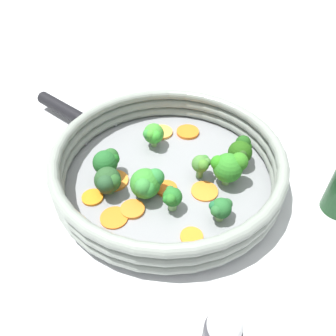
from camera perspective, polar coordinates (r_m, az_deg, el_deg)
The scene contains 24 objects.
ground_plane at distance 0.56m, azimuth 0.00°, elevation -1.97°, with size 4.00×4.00×0.00m, color #B4B5B7.
skillet at distance 0.55m, azimuth 0.00°, elevation -1.56°, with size 0.35×0.35×0.01m, color gray.
skillet_rim_wall at distance 0.53m, azimuth 0.00°, elevation 1.04°, with size 0.37×0.37×0.06m.
skillet_handle at distance 0.70m, azimuth -17.02°, elevation 9.35°, with size 0.03×0.03×0.17m, color black.
skillet_rivet_left at distance 0.66m, azimuth -9.18°, elevation 7.50°, with size 0.01×0.01×0.01m, color gray.
skillet_rivet_right at distance 0.62m, azimuth -14.26°, elevation 4.17°, with size 0.01×0.01×0.01m, color gray.
carrot_slice_0 at distance 0.52m, azimuth -0.25°, elevation -3.61°, with size 0.03×0.03×0.01m, color orange.
carrot_slice_1 at distance 0.54m, azimuth -9.37°, elevation -2.51°, with size 0.05×0.05×0.00m, color orange.
carrot_slice_2 at distance 0.52m, azimuth 6.37°, elevation -4.02°, with size 0.04×0.04×0.00m, color orange.
carrot_slice_3 at distance 0.52m, azimuth -13.00°, elevation -5.00°, with size 0.03×0.03×0.00m, color orange.
carrot_slice_4 at distance 0.63m, azimuth -1.17°, elevation 6.27°, with size 0.04×0.04×0.01m, color #EF983D.
carrot_slice_5 at distance 0.50m, azimuth -6.19°, elevation -7.14°, with size 0.04×0.04×0.01m, color orange.
carrot_slice_6 at distance 0.49m, azimuth -9.37°, elevation -8.54°, with size 0.04×0.04×0.00m, color orange.
carrot_slice_7 at distance 0.63m, azimuth 3.45°, elevation 6.28°, with size 0.04×0.04×0.01m, color orange.
carrot_slice_8 at distance 0.47m, azimuth 4.14°, elevation -11.82°, with size 0.03×0.03×0.00m, color orange.
broccoli_floret_0 at distance 0.53m, azimuth 5.88°, elevation 0.67°, with size 0.03×0.03×0.04m.
broccoli_floret_1 at distance 0.51m, azimuth -10.45°, elevation -2.34°, with size 0.05×0.04×0.05m.
broccoli_floret_2 at distance 0.52m, azimuth 10.55°, elevation 0.25°, with size 0.05×0.06×0.06m.
broccoli_floret_3 at distance 0.56m, azimuth 12.53°, elevation 3.06°, with size 0.05×0.04×0.05m.
broccoli_floret_4 at distance 0.53m, azimuth -10.57°, elevation 1.09°, with size 0.04×0.04×0.05m.
broccoli_floret_5 at distance 0.49m, azimuth -3.74°, elevation -2.73°, with size 0.05×0.05×0.05m.
broccoli_floret_6 at distance 0.59m, azimuth -2.56°, elevation 5.88°, with size 0.04×0.04×0.05m.
broccoli_floret_7 at distance 0.48m, azimuth 0.67°, elevation -5.15°, with size 0.03×0.03×0.04m.
broccoli_floret_8 at distance 0.47m, azimuth 9.15°, elevation -6.93°, with size 0.03×0.04×0.04m.
Camera 1 is at (-0.38, 0.07, 0.40)m, focal length 35.00 mm.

